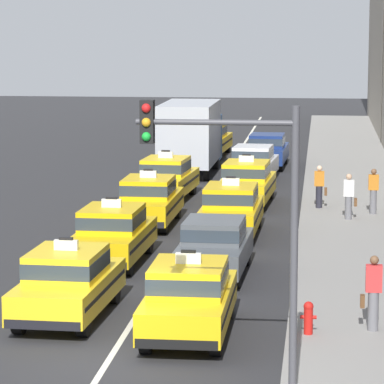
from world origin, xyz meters
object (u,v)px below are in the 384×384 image
at_px(sedan_right_second, 214,245).
at_px(pedestrian_mid_block, 349,197).
at_px(sedan_right_fifth, 253,163).
at_px(traffic_light_pole, 240,201).
at_px(taxi_left_fourth, 166,178).
at_px(taxi_left_sixth, 209,139).
at_px(pedestrian_trailing, 373,293).
at_px(fire_hydrant, 308,316).
at_px(taxi_right_fourth, 247,182).
at_px(taxi_left_third, 149,200).
at_px(box_truck_left_fifth, 191,134).
at_px(sedan_right_sixth, 267,149).
at_px(pedestrian_near_crosswalk, 320,187).
at_px(taxi_left_second, 113,234).
at_px(taxi_right_third, 231,209).
at_px(taxi_left_nearest, 68,282).
at_px(taxi_right_nearest, 189,297).
at_px(pedestrian_by_storefront, 373,191).

relative_size(sedan_right_second, pedestrian_mid_block, 2.76).
relative_size(sedan_right_second, sedan_right_fifth, 0.99).
bearing_deg(traffic_light_pole, taxi_left_fourth, 100.70).
relative_size(taxi_left_fourth, taxi_left_sixth, 1.00).
bearing_deg(pedestrian_trailing, fire_hydrant, -161.79).
relative_size(taxi_right_fourth, traffic_light_pole, 0.83).
relative_size(taxi_left_sixth, sedan_right_second, 1.07).
height_order(taxi_left_third, sedan_right_fifth, taxi_left_third).
xyz_separation_m(taxi_left_third, traffic_light_pole, (4.38, -18.40, 2.94)).
xyz_separation_m(box_truck_left_fifth, sedan_right_sixth, (3.32, 2.55, -0.93)).
distance_m(taxi_left_third, pedestrian_near_crosswalk, 6.74).
xyz_separation_m(taxi_left_second, sedan_right_sixth, (3.38, 22.31, -0.03)).
xyz_separation_m(box_truck_left_fifth, taxi_right_third, (2.98, -15.04, -0.90)).
distance_m(sedan_right_fifth, traffic_light_pole, 29.47).
bearing_deg(taxi_left_fourth, sedan_right_fifth, 59.89).
height_order(taxi_right_third, sedan_right_fifth, taxi_right_third).
bearing_deg(pedestrian_near_crosswalk, sedan_right_sixth, 101.24).
bearing_deg(taxi_left_third, taxi_left_nearest, -90.30).
xyz_separation_m(taxi_left_second, sedan_right_fifth, (3.02, 17.14, -0.03)).
bearing_deg(traffic_light_pole, sedan_right_fifth, 92.89).
bearing_deg(taxi_right_nearest, sedan_right_sixth, 89.36).
relative_size(taxi_left_sixth, taxi_right_third, 1.01).
xyz_separation_m(taxi_left_third, sedan_right_fifth, (2.90, 10.89, -0.03)).
height_order(taxi_left_nearest, sedan_right_sixth, taxi_left_nearest).
height_order(taxi_left_nearest, box_truck_left_fifth, box_truck_left_fifth).
distance_m(taxi_right_fourth, sedan_right_fifth, 6.18).
bearing_deg(sedan_right_sixth, taxi_left_third, -101.49).
bearing_deg(sedan_right_sixth, taxi_right_nearest, -90.64).
height_order(sedan_right_sixth, pedestrian_near_crosswalk, pedestrian_near_crosswalk).
relative_size(taxi_left_third, taxi_right_third, 1.00).
bearing_deg(taxi_left_fourth, pedestrian_mid_block, -32.75).
bearing_deg(sedan_right_fifth, traffic_light_pole, -87.11).
xyz_separation_m(sedan_right_second, taxi_right_fourth, (0.09, 12.21, 0.03)).
bearing_deg(taxi_left_fourth, pedestrian_near_crosswalk, -19.76).
relative_size(taxi_left_sixth, sedan_right_sixth, 1.07).
distance_m(taxi_left_second, box_truck_left_fifth, 19.78).
distance_m(sedan_right_second, taxi_right_third, 5.96).
bearing_deg(sedan_right_fifth, taxi_left_third, -104.92).
distance_m(box_truck_left_fifth, taxi_right_third, 15.36).
height_order(taxi_right_fourth, sedan_right_fifth, taxi_right_fourth).
height_order(taxi_right_fourth, pedestrian_trailing, taxi_right_fourth).
distance_m(taxi_left_second, traffic_light_pole, 13.28).
relative_size(taxi_left_nearest, taxi_right_fourth, 1.00).
bearing_deg(taxi_right_fourth, pedestrian_by_storefront, -26.77).
bearing_deg(taxi_right_third, sedan_right_fifth, 90.10).
bearing_deg(sedan_right_second, pedestrian_trailing, -54.82).
relative_size(sedan_right_second, pedestrian_trailing, 2.57).
xyz_separation_m(taxi_left_nearest, sedan_right_sixth, (3.33, 28.48, -0.03)).
bearing_deg(taxi_right_third, pedestrian_near_crosswalk, 60.55).
xyz_separation_m(pedestrian_mid_block, pedestrian_by_storefront, (0.88, 1.21, 0.03)).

